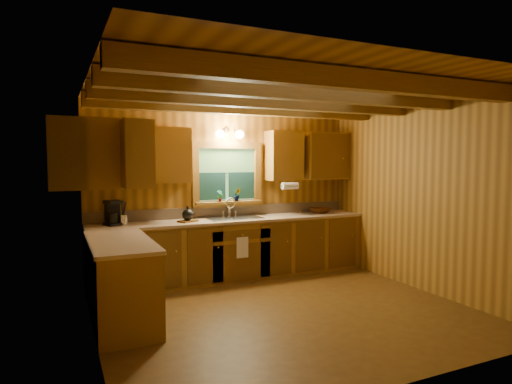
{
  "coord_description": "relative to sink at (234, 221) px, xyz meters",
  "views": [
    {
      "loc": [
        -2.41,
        -4.44,
        1.77
      ],
      "look_at": [
        0.0,
        0.8,
        1.35
      ],
      "focal_mm": 30.68,
      "sensor_mm": 36.0,
      "label": 1
    }
  ],
  "objects": [
    {
      "name": "room",
      "position": [
        0.0,
        -1.6,
        0.44
      ],
      "size": [
        4.2,
        4.2,
        4.2
      ],
      "color": "#583B15",
      "rests_on": "ground"
    },
    {
      "name": "ceiling_beams",
      "position": [
        0.0,
        -1.6,
        1.63
      ],
      "size": [
        4.2,
        2.54,
        0.18
      ],
      "color": "brown",
      "rests_on": "room"
    },
    {
      "name": "base_cabinets",
      "position": [
        -0.49,
        -0.32,
        -0.43
      ],
      "size": [
        4.2,
        2.22,
        0.86
      ],
      "color": "brown",
      "rests_on": "ground"
    },
    {
      "name": "countertop",
      "position": [
        -0.48,
        -0.31,
        0.02
      ],
      "size": [
        4.2,
        2.24,
        0.04
      ],
      "color": "tan",
      "rests_on": "base_cabinets"
    },
    {
      "name": "backsplash",
      "position": [
        0.0,
        0.28,
        0.12
      ],
      "size": [
        4.2,
        0.02,
        0.16
      ],
      "primitive_type": "cube",
      "color": "tan",
      "rests_on": "room"
    },
    {
      "name": "dishwasher_panel",
      "position": [
        -1.47,
        -0.92,
        -0.43
      ],
      "size": [
        0.02,
        0.6,
        0.8
      ],
      "primitive_type": "cube",
      "color": "white",
      "rests_on": "base_cabinets"
    },
    {
      "name": "upper_cabinets",
      "position": [
        -0.56,
        -0.18,
        0.98
      ],
      "size": [
        4.19,
        1.77,
        0.78
      ],
      "color": "brown",
      "rests_on": "room"
    },
    {
      "name": "window",
      "position": [
        0.0,
        0.26,
        0.67
      ],
      "size": [
        1.12,
        0.08,
        1.0
      ],
      "color": "brown",
      "rests_on": "room"
    },
    {
      "name": "window_sill",
      "position": [
        0.0,
        0.22,
        0.26
      ],
      "size": [
        1.06,
        0.14,
        0.04
      ],
      "primitive_type": "cube",
      "color": "brown",
      "rests_on": "room"
    },
    {
      "name": "wall_sconce",
      "position": [
        0.0,
        0.14,
        1.31
      ],
      "size": [
        0.45,
        0.21,
        0.17
      ],
      "color": "black",
      "rests_on": "room"
    },
    {
      "name": "paper_towel_roll",
      "position": [
        0.92,
        -0.07,
        0.51
      ],
      "size": [
        0.27,
        0.11,
        0.11
      ],
      "primitive_type": "cylinder",
      "rotation": [
        0.0,
        1.57,
        0.0
      ],
      "color": "white",
      "rests_on": "upper_cabinets"
    },
    {
      "name": "dish_towel",
      "position": [
        0.0,
        -0.34,
        -0.34
      ],
      "size": [
        0.18,
        0.01,
        0.3
      ],
      "primitive_type": "cube",
      "color": "white",
      "rests_on": "base_cabinets"
    },
    {
      "name": "sink",
      "position": [
        0.0,
        0.0,
        0.0
      ],
      "size": [
        0.82,
        0.48,
        0.43
      ],
      "color": "silver",
      "rests_on": "countertop"
    },
    {
      "name": "coffee_maker",
      "position": [
        -1.72,
        0.07,
        0.21
      ],
      "size": [
        0.19,
        0.24,
        0.33
      ],
      "rotation": [
        0.0,
        0.0,
        0.38
      ],
      "color": "black",
      "rests_on": "countertop"
    },
    {
      "name": "utensil_crock",
      "position": [
        -1.59,
        0.02,
        0.12
      ],
      "size": [
        0.11,
        0.11,
        0.31
      ],
      "rotation": [
        0.0,
        0.0,
        -0.03
      ],
      "color": "silver",
      "rests_on": "countertop"
    },
    {
      "name": "cutting_board",
      "position": [
        -0.73,
        -0.07,
        0.06
      ],
      "size": [
        0.3,
        0.27,
        0.02
      ],
      "primitive_type": "cube",
      "rotation": [
        0.0,
        0.0,
        0.44
      ],
      "color": "brown",
      "rests_on": "countertop"
    },
    {
      "name": "teakettle",
      "position": [
        -0.73,
        -0.07,
        0.15
      ],
      "size": [
        0.16,
        0.16,
        0.2
      ],
      "rotation": [
        0.0,
        0.0,
        0.34
      ],
      "color": "black",
      "rests_on": "cutting_board"
    },
    {
      "name": "wicker_basket",
      "position": [
        1.55,
        0.03,
        0.09
      ],
      "size": [
        0.41,
        0.41,
        0.08
      ],
      "primitive_type": "imported",
      "rotation": [
        0.0,
        0.0,
        0.21
      ],
      "color": "#48230C",
      "rests_on": "countertop"
    },
    {
      "name": "potted_plant_left",
      "position": [
        -0.15,
        0.19,
        0.38
      ],
      "size": [
        0.11,
        0.09,
        0.18
      ],
      "primitive_type": "imported",
      "rotation": [
        0.0,
        0.0,
        0.24
      ],
      "color": "brown",
      "rests_on": "window_sill"
    },
    {
      "name": "potted_plant_right",
      "position": [
        0.13,
        0.18,
        0.38
      ],
      "size": [
        0.12,
        0.11,
        0.2
      ],
      "primitive_type": "imported",
      "rotation": [
        0.0,
        0.0,
        -0.17
      ],
      "color": "brown",
      "rests_on": "window_sill"
    }
  ]
}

